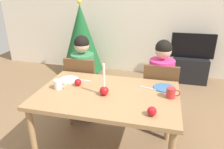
{
  "coord_description": "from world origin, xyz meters",
  "views": [
    {
      "loc": [
        0.5,
        -1.82,
        1.73
      ],
      "look_at": [
        0.0,
        0.2,
        0.87
      ],
      "focal_mm": 34.1,
      "sensor_mm": 36.0,
      "label": 1
    }
  ],
  "objects_px": {
    "tv": "(193,46)",
    "person_left_child": "(84,80)",
    "christmas_tree": "(81,38)",
    "plate_left": "(69,80)",
    "dining_table": "(107,100)",
    "person_right_child": "(160,87)",
    "mug_right": "(171,93)",
    "plate_right": "(164,88)",
    "apple_by_left_plate": "(78,82)",
    "tv_stand": "(189,69)",
    "mug_left": "(58,84)",
    "candle_centerpiece": "(104,89)",
    "chair_right": "(159,93)",
    "apple_near_candle": "(152,111)",
    "chair_left": "(83,84)"
  },
  "relations": [
    {
      "from": "tv",
      "to": "person_left_child",
      "type": "bearing_deg",
      "value": -132.88
    },
    {
      "from": "christmas_tree",
      "to": "plate_left",
      "type": "relative_size",
      "value": 6.94
    },
    {
      "from": "dining_table",
      "to": "tv",
      "type": "height_order",
      "value": "tv"
    },
    {
      "from": "person_right_child",
      "to": "mug_right",
      "type": "height_order",
      "value": "person_right_child"
    },
    {
      "from": "christmas_tree",
      "to": "plate_right",
      "type": "bearing_deg",
      "value": -48.28
    },
    {
      "from": "plate_left",
      "to": "apple_by_left_plate",
      "type": "height_order",
      "value": "apple_by_left_plate"
    },
    {
      "from": "tv_stand",
      "to": "tv",
      "type": "bearing_deg",
      "value": 90.0
    },
    {
      "from": "tv",
      "to": "christmas_tree",
      "type": "bearing_deg",
      "value": -174.23
    },
    {
      "from": "plate_right",
      "to": "mug_left",
      "type": "bearing_deg",
      "value": -165.73
    },
    {
      "from": "person_right_child",
      "to": "candle_centerpiece",
      "type": "bearing_deg",
      "value": -127.44
    },
    {
      "from": "person_left_child",
      "to": "christmas_tree",
      "type": "xyz_separation_m",
      "value": [
        -0.59,
        1.45,
        0.22
      ]
    },
    {
      "from": "christmas_tree",
      "to": "person_right_child",
      "type": "bearing_deg",
      "value": -42.16
    },
    {
      "from": "christmas_tree",
      "to": "mug_right",
      "type": "distance_m",
      "value": 2.65
    },
    {
      "from": "chair_right",
      "to": "candle_centerpiece",
      "type": "bearing_deg",
      "value": -128.78
    },
    {
      "from": "dining_table",
      "to": "christmas_tree",
      "type": "bearing_deg",
      "value": 117.6
    },
    {
      "from": "chair_right",
      "to": "plate_left",
      "type": "height_order",
      "value": "chair_right"
    },
    {
      "from": "plate_left",
      "to": "apple_near_candle",
      "type": "bearing_deg",
      "value": -27.5
    },
    {
      "from": "apple_by_left_plate",
      "to": "tv_stand",
      "type": "bearing_deg",
      "value": 57.82
    },
    {
      "from": "tv",
      "to": "plate_right",
      "type": "relative_size",
      "value": 3.62
    },
    {
      "from": "tv",
      "to": "mug_left",
      "type": "relative_size",
      "value": 6.03
    },
    {
      "from": "mug_left",
      "to": "tv_stand",
      "type": "bearing_deg",
      "value": 56.26
    },
    {
      "from": "plate_left",
      "to": "chair_left",
      "type": "bearing_deg",
      "value": 89.71
    },
    {
      "from": "tv_stand",
      "to": "mug_left",
      "type": "distance_m",
      "value": 2.85
    },
    {
      "from": "mug_left",
      "to": "chair_left",
      "type": "bearing_deg",
      "value": 89.06
    },
    {
      "from": "person_left_child",
      "to": "candle_centerpiece",
      "type": "relative_size",
      "value": 3.64
    },
    {
      "from": "chair_right",
      "to": "tv_stand",
      "type": "xyz_separation_m",
      "value": [
        0.53,
        1.69,
        -0.27
      ]
    },
    {
      "from": "dining_table",
      "to": "person_right_child",
      "type": "height_order",
      "value": "person_right_child"
    },
    {
      "from": "chair_right",
      "to": "apple_near_candle",
      "type": "bearing_deg",
      "value": -93.13
    },
    {
      "from": "person_right_child",
      "to": "mug_left",
      "type": "height_order",
      "value": "person_right_child"
    },
    {
      "from": "person_left_child",
      "to": "tv",
      "type": "distance_m",
      "value": 2.27
    },
    {
      "from": "chair_right",
      "to": "person_left_child",
      "type": "xyz_separation_m",
      "value": [
        -1.01,
        0.03,
        0.06
      ]
    },
    {
      "from": "person_left_child",
      "to": "apple_by_left_plate",
      "type": "bearing_deg",
      "value": -74.17
    },
    {
      "from": "dining_table",
      "to": "mug_right",
      "type": "relative_size",
      "value": 10.62
    },
    {
      "from": "tv_stand",
      "to": "candle_centerpiece",
      "type": "distance_m",
      "value": 2.64
    },
    {
      "from": "chair_left",
      "to": "tv_stand",
      "type": "xyz_separation_m",
      "value": [
        1.54,
        1.69,
        -0.27
      ]
    },
    {
      "from": "dining_table",
      "to": "person_left_child",
      "type": "bearing_deg",
      "value": 128.18
    },
    {
      "from": "person_right_child",
      "to": "apple_by_left_plate",
      "type": "relative_size",
      "value": 15.48
    },
    {
      "from": "person_left_child",
      "to": "apple_by_left_plate",
      "type": "relative_size",
      "value": 15.48
    },
    {
      "from": "apple_by_left_plate",
      "to": "plate_right",
      "type": "bearing_deg",
      "value": 9.56
    },
    {
      "from": "person_right_child",
      "to": "apple_near_candle",
      "type": "relative_size",
      "value": 14.84
    },
    {
      "from": "chair_right",
      "to": "person_right_child",
      "type": "bearing_deg",
      "value": 90.0
    },
    {
      "from": "dining_table",
      "to": "plate_left",
      "type": "xyz_separation_m",
      "value": [
        -0.51,
        0.2,
        0.09
      ]
    },
    {
      "from": "plate_left",
      "to": "mug_left",
      "type": "distance_m",
      "value": 0.23
    },
    {
      "from": "mug_right",
      "to": "mug_left",
      "type": "bearing_deg",
      "value": -176.0
    },
    {
      "from": "mug_left",
      "to": "person_right_child",
      "type": "bearing_deg",
      "value": 33.06
    },
    {
      "from": "christmas_tree",
      "to": "apple_by_left_plate",
      "type": "height_order",
      "value": "christmas_tree"
    },
    {
      "from": "candle_centerpiece",
      "to": "mug_right",
      "type": "bearing_deg",
      "value": 9.04
    },
    {
      "from": "apple_by_left_plate",
      "to": "person_left_child",
      "type": "bearing_deg",
      "value": 105.83
    },
    {
      "from": "dining_table",
      "to": "candle_centerpiece",
      "type": "bearing_deg",
      "value": -111.84
    },
    {
      "from": "plate_left",
      "to": "apple_near_candle",
      "type": "height_order",
      "value": "apple_near_candle"
    }
  ]
}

